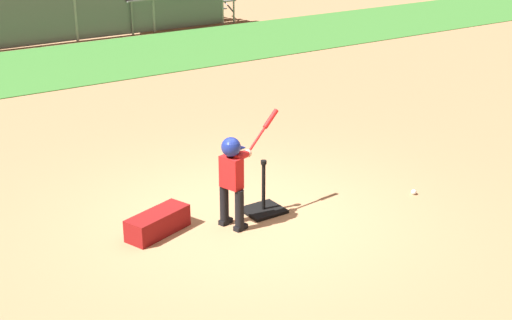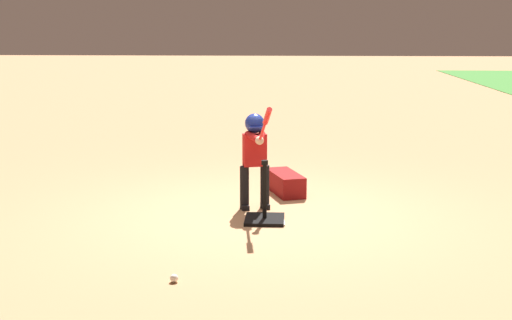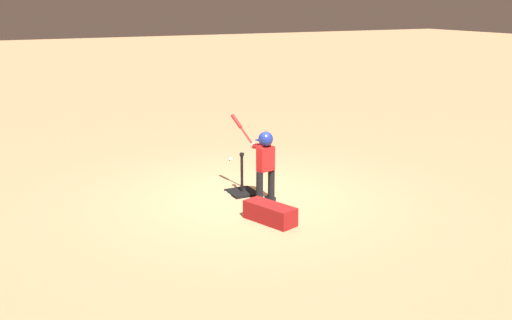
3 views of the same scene
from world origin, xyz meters
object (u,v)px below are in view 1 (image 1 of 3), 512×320
(batting_tee, at_px, (263,206))
(baseball, at_px, (414,192))
(bleachers_right_center, at_px, (175,10))
(batter_child, at_px, (233,170))
(bleachers_center, at_px, (1,24))
(equipment_bag, at_px, (158,223))

(batting_tee, relative_size, baseball, 9.71)
(bleachers_right_center, bearing_deg, batter_child, -115.29)
(bleachers_center, bearing_deg, bleachers_right_center, -4.80)
(batting_tee, distance_m, equipment_bag, 1.44)
(batting_tee, distance_m, baseball, 2.16)
(batting_tee, xyz_separation_m, baseball, (2.04, -0.71, -0.05))
(baseball, bearing_deg, equipment_bag, 165.02)
(bleachers_right_center, bearing_deg, equipment_bag, -119.08)
(batter_child, xyz_separation_m, equipment_bag, (-0.88, 0.36, -0.62))
(equipment_bag, bearing_deg, baseball, -33.72)
(baseball, xyz_separation_m, bleachers_right_center, (3.48, 13.41, 0.45))
(batting_tee, bearing_deg, batter_child, -165.66)
(batting_tee, distance_m, bleachers_right_center, 13.85)
(batting_tee, relative_size, bleachers_right_center, 0.19)
(batter_child, height_order, bleachers_right_center, batter_child)
(bleachers_center, relative_size, equipment_bag, 4.52)
(baseball, height_order, equipment_bag, equipment_bag)
(bleachers_right_center, xyz_separation_m, equipment_bag, (-6.94, -12.48, -0.35))
(baseball, relative_size, bleachers_right_center, 0.02)
(baseball, bearing_deg, bleachers_center, 96.84)
(baseball, relative_size, equipment_bag, 0.09)
(equipment_bag, bearing_deg, batting_tee, -27.33)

